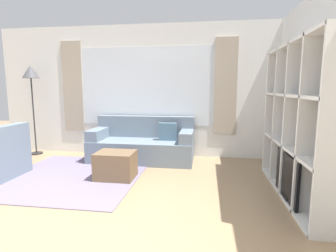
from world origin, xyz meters
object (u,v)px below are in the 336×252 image
object	(u,v)px
shelving_unit	(302,125)
couch_main	(143,145)
floor_lamp	(31,78)
ottoman	(116,165)

from	to	relation	value
shelving_unit	couch_main	distance (m)	2.89
shelving_unit	couch_main	size ratio (longest dim) A/B	1.08
shelving_unit	floor_lamp	bearing A→B (deg)	162.28
shelving_unit	couch_main	xyz separation A→B (m)	(-2.44, 1.41, -0.65)
shelving_unit	floor_lamp	distance (m)	5.15
ottoman	floor_lamp	world-z (taller)	floor_lamp
shelving_unit	couch_main	world-z (taller)	shelving_unit
shelving_unit	floor_lamp	xyz separation A→B (m)	(-4.86, 1.55, 0.67)
ottoman	floor_lamp	bearing A→B (deg)	150.81
shelving_unit	ottoman	world-z (taller)	shelving_unit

